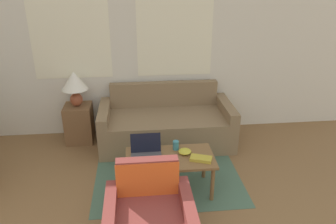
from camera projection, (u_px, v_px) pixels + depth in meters
The scene contains 11 objects.
wall_back at pixel (130, 49), 4.77m from camera, with size 6.91×0.06×2.60m.
rug at pixel (165, 164), 4.33m from camera, with size 1.77×1.95×0.01m.
couch at pixel (166, 125), 4.80m from camera, with size 1.89×0.89×0.82m.
side_table at pixel (79, 123), 4.83m from camera, with size 0.39×0.39×0.56m.
table_lamp at pixel (75, 83), 4.58m from camera, with size 0.37×0.37×0.51m.
coffee_table at pixel (170, 161), 3.66m from camera, with size 0.99×0.54×0.45m.
laptop at pixel (146, 152), 3.63m from camera, with size 0.34×0.28×0.23m.
cup_navy at pixel (176, 145), 3.77m from camera, with size 0.07×0.07×0.11m.
snack_bowl at pixel (185, 151), 3.70m from camera, with size 0.15×0.15×0.05m.
book_red at pixel (201, 159), 3.57m from camera, with size 0.26×0.20×0.04m.
tv_remote at pixel (172, 160), 3.56m from camera, with size 0.06×0.15×0.02m.
Camera 1 is at (0.06, -0.75, 2.35)m, focal length 35.00 mm.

